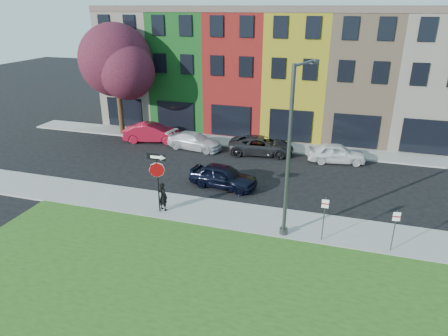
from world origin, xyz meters
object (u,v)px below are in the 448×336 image
(street_lamp, at_px, (291,154))
(stop_sign, at_px, (157,171))
(sedan_near, at_px, (223,176))
(man, at_px, (163,197))

(street_lamp, bearing_deg, stop_sign, -162.92)
(stop_sign, height_order, sedan_near, stop_sign)
(sedan_near, bearing_deg, stop_sign, 159.45)
(street_lamp, bearing_deg, sedan_near, 153.94)
(man, bearing_deg, street_lamp, -163.62)
(stop_sign, distance_m, sedan_near, 5.18)
(stop_sign, relative_size, sedan_near, 0.76)
(stop_sign, xyz_separation_m, sedan_near, (2.29, 4.30, -1.77))
(stop_sign, relative_size, street_lamp, 0.41)
(man, xyz_separation_m, street_lamp, (6.73, -0.35, 3.31))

